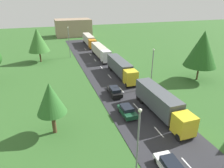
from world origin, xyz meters
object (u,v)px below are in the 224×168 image
Objects in this scene: tree_maple at (38,40)px; lamppost_second at (138,141)px; lamppost_third at (152,67)px; truck_fourth at (101,51)px; distant_building at (73,28)px; truck_third at (121,68)px; car_third at (170,166)px; car_fifth at (115,91)px; truck_fifth at (89,40)px; tree_birch at (202,49)px; truck_second at (161,103)px; tree_oak at (51,99)px; car_fourth at (127,111)px; lamppost_fourth at (69,41)px.

lamppost_second is at bearing -78.78° from tree_maple.
lamppost_third is at bearing 57.63° from lamppost_second.
truck_fourth is 0.88× the size of distant_building.
lamppost_second reaches higher than truck_third.
car_third is 18.57m from car_fifth.
car_third is at bearing -74.68° from tree_maple.
truck_fifth is 1.58× the size of tree_maple.
lamppost_second is at bearing -140.62° from tree_birch.
lamppost_third is at bearing -85.36° from truck_fifth.
tree_birch reaches higher than truck_third.
lamppost_third is at bearing 6.10° from car_fifth.
car_fifth is 0.57× the size of lamppost_second.
distant_building is (-2.21, 72.62, 1.54)m from truck_second.
distant_building is (14.94, 37.52, -2.31)m from tree_maple.
lamppost_third is 21.08m from tree_oak.
truck_fifth is 0.92× the size of distant_building.
tree_oak is at bearing 125.96° from lamppost_second.
truck_fourth is at bearing 98.93° from lamppost_third.
lamppost_second is 0.87× the size of tree_maple.
tree_birch reaches higher than distant_building.
truck_second is 0.89× the size of truck_fifth.
car_third is 1.02× the size of car_fourth.
tree_birch reaches higher than car_fourth.
truck_fifth is 60.56m from car_third.
tree_birch is at bearing -55.79° from truck_fourth.
truck_third is 27.98m from lamppost_second.
lamppost_third is 0.89× the size of lamppost_fourth.
lamppost_third reaches higher than car_fourth.
lamppost_fourth is (-12.23, 27.37, 0.50)m from lamppost_third.
car_fourth is 0.87× the size of car_fifth.
lamppost_second is 1.10× the size of tree_oak.
truck_fourth is at bearing 124.21° from tree_birch.
truck_third is 9.86m from car_fifth.
tree_birch is at bearing 33.47° from truck_second.
lamppost_third is (8.35, 19.41, 3.64)m from car_third.
truck_fifth is at bearing 84.10° from car_fourth.
truck_third is at bearing 79.73° from car_third.
lamppost_second is (-8.16, -42.45, 2.39)m from truck_fourth.
lamppost_third is (3.55, 9.45, 2.28)m from truck_second.
tree_oak reaches higher than truck_third.
tree_birch is (31.08, 9.42, 1.72)m from tree_oak.
car_fourth is 0.49× the size of lamppost_third.
truck_third is 1.72× the size of lamppost_second.
car_fifth is 0.49× the size of tree_maple.
lamppost_third is 33.00m from tree_maple.
truck_fifth is 52.16m from tree_oak.
truck_fifth is 22.43m from distant_building.
distant_building reaches higher than tree_oak.
car_fifth is 29.86m from tree_maple.
car_third is at bearing -85.26° from lamppost_fourth.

